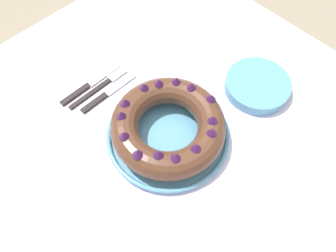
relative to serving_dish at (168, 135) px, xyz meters
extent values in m
plane|color=gray|center=(-0.02, 0.01, -0.77)|extent=(8.00, 8.00, 0.00)
cube|color=silver|center=(-0.02, 0.01, -0.02)|extent=(1.13, 1.11, 0.03)
cylinder|color=brown|center=(-0.52, 0.50, -0.40)|extent=(0.06, 0.06, 0.73)
cylinder|color=#518EB2|center=(0.00, 0.00, 0.00)|extent=(0.30, 0.30, 0.01)
torus|color=#518EB2|center=(0.00, 0.00, 0.00)|extent=(0.31, 0.31, 0.01)
torus|color=#4C2D1E|center=(0.00, 0.00, 0.04)|extent=(0.28, 0.28, 0.07)
cone|color=#3D1947|center=(0.05, -0.08, 0.09)|extent=(0.03, 0.03, 0.02)
cone|color=#3D1947|center=(0.08, -0.06, 0.09)|extent=(0.03, 0.03, 0.02)
cone|color=#3D1947|center=(0.10, -0.01, 0.09)|extent=(0.03, 0.03, 0.02)
cone|color=#3D1947|center=(0.10, 0.04, 0.09)|extent=(0.03, 0.03, 0.02)
cone|color=#3D1947|center=(0.08, 0.07, 0.09)|extent=(0.04, 0.04, 0.02)
cone|color=#3D1947|center=(0.03, 0.11, 0.09)|extent=(0.03, 0.03, 0.02)
cone|color=#3D1947|center=(-0.02, 0.10, 0.09)|extent=(0.03, 0.03, 0.02)
cone|color=#3D1947|center=(-0.06, 0.09, 0.09)|extent=(0.03, 0.03, 0.02)
cone|color=#3D1947|center=(-0.09, 0.05, 0.09)|extent=(0.03, 0.03, 0.02)
cone|color=#3D1947|center=(-0.10, 0.02, 0.09)|extent=(0.03, 0.03, 0.02)
cone|color=#3D1947|center=(-0.10, -0.04, 0.09)|extent=(0.03, 0.03, 0.02)
cone|color=#3D1947|center=(-0.08, -0.07, 0.09)|extent=(0.03, 0.03, 0.02)
cone|color=#3D1947|center=(-0.04, -0.10, 0.09)|extent=(0.04, 0.04, 0.02)
cone|color=#3D1947|center=(0.02, -0.11, 0.09)|extent=(0.03, 0.03, 0.02)
cube|color=black|center=(-0.24, -0.06, -0.01)|extent=(0.01, 0.14, 0.01)
cube|color=silver|center=(-0.24, 0.04, -0.01)|extent=(0.02, 0.05, 0.01)
cube|color=black|center=(-0.27, -0.09, -0.01)|extent=(0.02, 0.09, 0.01)
cube|color=silver|center=(-0.27, 0.01, -0.01)|extent=(0.02, 0.12, 0.00)
cube|color=black|center=(-0.21, -0.07, -0.01)|extent=(0.02, 0.08, 0.01)
cube|color=silver|center=(-0.21, 0.02, -0.01)|extent=(0.02, 0.10, 0.00)
cylinder|color=#518EB2|center=(0.06, 0.28, 0.01)|extent=(0.18, 0.18, 0.03)
cube|color=beige|center=(0.28, -0.04, -0.01)|extent=(0.16, 0.12, 0.00)
camera|label=1|loc=(0.28, -0.28, 0.73)|focal=35.00mm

